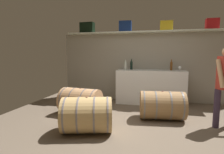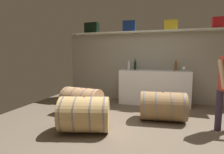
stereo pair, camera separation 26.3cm
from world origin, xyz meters
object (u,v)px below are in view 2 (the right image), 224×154
Objects in this scene: toolcase_red at (219,23)px; wine_bottle_amber at (176,66)px; work_cabinet at (154,87)px; toolcase_navy at (129,27)px; wine_bottle_clear at (129,66)px; wine_barrel_far at (163,106)px; wine_glass at (184,68)px; wine_barrel_flank at (82,101)px; wine_bottle_dark at (135,65)px; toolcase_yellow at (171,25)px; toolcase_black at (92,28)px; wine_barrel_near at (85,114)px.

toolcase_red is 1.47m from wine_bottle_amber.
toolcase_navy is at bearing 165.10° from work_cabinet.
wine_bottle_clear reaches higher than wine_barrel_far.
wine_bottle_amber is 0.31× the size of wine_barrel_far.
work_cabinet is at bearing 166.78° from wine_glass.
work_cabinet is at bearing -18.72° from toolcase_navy.
work_cabinet is (0.75, -0.20, -1.70)m from toolcase_navy.
wine_barrel_flank is (-2.27, -1.16, -0.73)m from wine_glass.
wine_bottle_dark is 1.90m from wine_barrel_flank.
wine_barrel_flank is at bearing 175.47° from wine_barrel_far.
toolcase_red reaches higher than toolcase_yellow.
wine_bottle_amber is 0.34m from wine_glass.
wine_barrel_flank is (-0.78, -1.54, -1.87)m from toolcase_navy.
toolcase_red is at bearing 2.30° from toolcase_yellow.
wine_barrel_far is (1.03, -1.47, -1.87)m from toolcase_navy.
toolcase_black is 0.43× the size of wine_barrel_near.
toolcase_navy is 2.29m from toolcase_red.
wine_barrel_near is at bearing -123.72° from wine_bottle_amber.
wine_barrel_flank is (-2.08, -1.44, -0.77)m from wine_bottle_amber.
wine_barrel_flank is at bearing -139.07° from toolcase_yellow.
wine_barrel_flank is (0.39, -1.54, -1.88)m from toolcase_black.
toolcase_black is 0.44× the size of wine_barrel_flank.
wine_bottle_clear is 1.66m from wine_barrel_far.
wine_bottle_amber is 1.10m from wine_bottle_dark.
wine_bottle_clear is 2.27m from wine_barrel_near.
toolcase_red is at bearing 8.95° from wine_bottle_clear.
wine_barrel_flank is (-0.51, 0.92, -0.01)m from wine_barrel_near.
wine_bottle_amber is (1.30, -0.10, -1.10)m from toolcase_navy.
work_cabinet reaches higher than wine_barrel_far.
wine_barrel_flank is (-3.07, -1.54, -1.86)m from toolcase_red.
toolcase_yellow is 3.08m from wine_barrel_flank.
toolcase_red reaches higher than wine_glass.
wine_barrel_far is at bearing 22.12° from wine_barrel_near.
toolcase_navy is 1.21× the size of wine_bottle_clear.
wine_barrel_near is 1.64m from wine_barrel_far.
wine_bottle_amber is (-0.99, -0.10, -1.09)m from toolcase_red.
toolcase_yellow reaches higher than work_cabinet.
wine_bottle_clear is (0.07, -0.35, -1.10)m from toolcase_navy.
wine_bottle_clear reaches higher than work_cabinet.
wine_bottle_amber is (0.55, 0.10, 0.60)m from work_cabinet.
wine_bottle_amber reaches higher than wine_glass.
toolcase_red is at bearing 2.96° from wine_bottle_dark.
wine_bottle_dark is (-0.55, 0.09, 0.60)m from work_cabinet.
toolcase_navy is 2.59m from wine_barrel_far.
wine_barrel_far is (2.20, -1.47, -1.88)m from toolcase_black.
wine_bottle_clear is at bearing -159.66° from toolcase_yellow.
wine_bottle_amber is at bearing -172.16° from toolcase_red.
wine_bottle_amber is at bearing 0.44° from wine_bottle_dark.
toolcase_red reaches higher than work_cabinet.
wine_barrel_far is (0.83, -1.36, -0.77)m from wine_bottle_dark.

